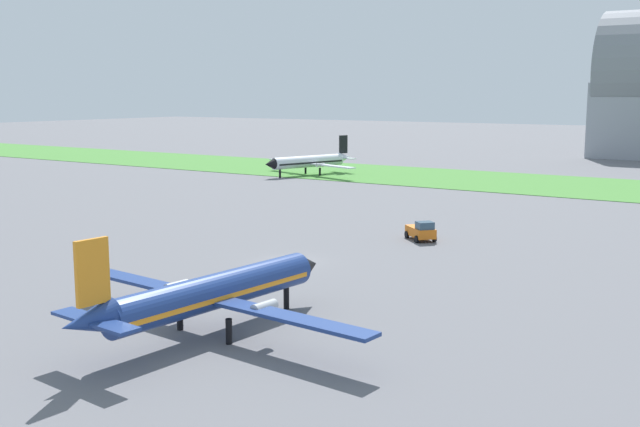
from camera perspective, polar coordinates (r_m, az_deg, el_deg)
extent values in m
plane|color=slate|center=(63.53, -2.38, -3.69)|extent=(600.00, 600.00, 0.00)
cube|color=#478438|center=(123.30, 15.87, 2.19)|extent=(360.00, 28.00, 0.08)
cylinder|color=silver|center=(130.73, -0.91, 3.96)|extent=(6.33, 14.48, 2.02)
cone|color=black|center=(125.88, -3.79, 3.74)|extent=(2.50, 2.52, 1.98)
cone|color=silver|center=(136.13, 1.90, 4.26)|extent=(2.59, 3.25, 1.82)
cube|color=black|center=(130.74, -0.91, 3.89)|extent=(6.12, 13.72, 0.28)
cube|color=silver|center=(126.74, 0.80, 3.64)|extent=(11.02, 4.71, 0.20)
cube|color=silver|center=(135.38, -2.24, 3.97)|extent=(11.02, 4.71, 0.20)
cylinder|color=#B7BABF|center=(127.91, 0.03, 3.69)|extent=(1.11, 1.74, 0.65)
cylinder|color=#B7BABF|center=(133.46, -1.91, 3.90)|extent=(1.11, 1.74, 0.65)
cube|color=black|center=(135.69, 1.77, 5.25)|extent=(0.78, 1.81, 3.23)
cube|color=silver|center=(134.81, 2.17, 4.19)|extent=(3.06, 2.01, 0.16)
cube|color=silver|center=(136.93, 1.38, 4.27)|extent=(3.06, 2.01, 0.16)
cylinder|color=black|center=(127.23, -3.05, 3.03)|extent=(0.36, 0.36, 1.41)
cylinder|color=black|center=(129.98, -0.01, 3.17)|extent=(0.36, 0.36, 1.41)
cylinder|color=black|center=(133.08, -1.10, 3.30)|extent=(0.36, 0.36, 1.41)
cylinder|color=navy|center=(44.96, -7.86, -5.83)|extent=(3.52, 15.19, 2.09)
cone|color=black|center=(50.90, -1.02, -3.99)|extent=(2.24, 2.28, 2.05)
cone|color=navy|center=(39.59, -17.18, -7.82)|extent=(2.15, 3.09, 1.88)
cube|color=orange|center=(45.00, -7.85, -6.02)|extent=(3.48, 14.36, 0.29)
cube|color=navy|center=(49.00, -12.88, -5.17)|extent=(11.59, 2.55, 0.21)
cube|color=navy|center=(40.92, -2.65, -7.78)|extent=(11.59, 2.55, 0.21)
cylinder|color=#B7BABF|center=(47.81, -10.77, -5.46)|extent=(0.83, 1.73, 0.67)
cylinder|color=#B7BABF|center=(42.67, -4.24, -7.09)|extent=(0.83, 1.73, 0.67)
cube|color=orange|center=(39.19, -16.84, -4.26)|extent=(0.43, 1.90, 3.35)
cube|color=navy|center=(41.00, -17.86, -7.35)|extent=(3.03, 1.53, 0.17)
cube|color=navy|center=(38.68, -15.42, -8.22)|extent=(3.03, 1.53, 0.17)
cylinder|color=black|center=(49.79, -2.56, -6.40)|extent=(0.38, 0.38, 1.46)
cylinder|color=black|center=(46.24, -10.55, -7.77)|extent=(0.38, 0.38, 1.46)
cylinder|color=black|center=(43.33, -6.90, -8.83)|extent=(0.38, 0.38, 1.46)
cube|color=orange|center=(73.48, 7.61, -1.38)|extent=(3.89, 3.74, 0.90)
cube|color=#334C60|center=(72.43, 7.93, -0.90)|extent=(1.97, 1.99, 0.70)
cylinder|color=black|center=(72.79, 8.64, -1.86)|extent=(0.69, 0.65, 0.70)
cylinder|color=black|center=(72.08, 7.33, -1.94)|extent=(0.69, 0.65, 0.70)
cylinder|color=black|center=(75.05, 7.86, -1.52)|extent=(0.69, 0.65, 0.70)
cylinder|color=black|center=(74.37, 6.58, -1.59)|extent=(0.69, 0.65, 0.70)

